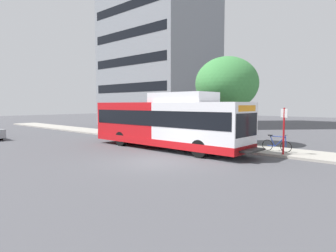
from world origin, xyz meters
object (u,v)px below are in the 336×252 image
object	(u,v)px
bus_stop_sign_pole	(284,127)
street_tree_near_stop	(227,84)
transit_bus	(166,123)
bicycle_parked	(277,144)

from	to	relation	value
bus_stop_sign_pole	street_tree_near_stop	xyz separation A→B (m)	(2.12, 4.90, 2.75)
transit_bus	street_tree_near_stop	world-z (taller)	street_tree_near_stop
transit_bus	street_tree_near_stop	xyz separation A→B (m)	(4.32, -1.92, 2.70)
street_tree_near_stop	transit_bus	bearing A→B (deg)	156.06
transit_bus	bicycle_parked	world-z (taller)	transit_bus
bicycle_parked	street_tree_near_stop	distance (m)	5.89
transit_bus	bus_stop_sign_pole	distance (m)	7.17
street_tree_near_stop	bicycle_parked	bearing A→B (deg)	-108.09
transit_bus	street_tree_near_stop	distance (m)	5.44
transit_bus	street_tree_near_stop	bearing A→B (deg)	-23.94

